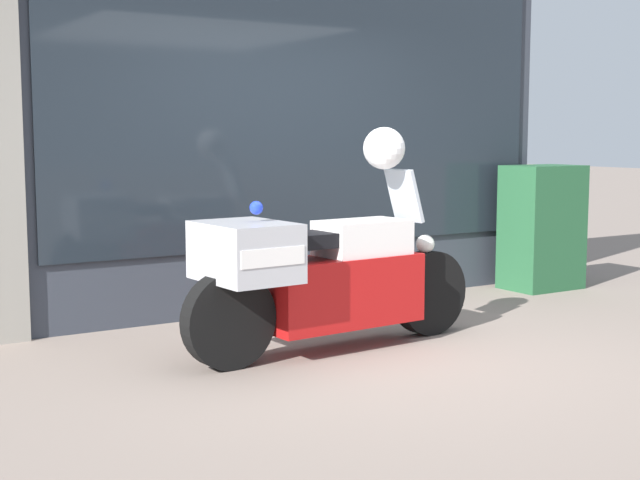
# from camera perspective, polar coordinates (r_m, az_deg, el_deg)

# --- Properties ---
(ground_plane) EXTENTS (60.00, 60.00, 0.00)m
(ground_plane) POSITION_cam_1_polar(r_m,az_deg,el_deg) (6.23, 5.08, -7.29)
(ground_plane) COLOR gray
(shop_building) EXTENTS (5.98, 0.55, 3.99)m
(shop_building) POSITION_cam_1_polar(r_m,az_deg,el_deg) (7.55, -6.73, 10.47)
(shop_building) COLOR #333842
(shop_building) RESTS_ON ground
(window_display) EXTENTS (4.59, 0.30, 2.03)m
(window_display) POSITION_cam_1_polar(r_m,az_deg,el_deg) (8.01, -1.44, -0.60)
(window_display) COLOR slate
(window_display) RESTS_ON ground
(paramedic_motorcycle) EXTENTS (2.38, 0.71, 1.26)m
(paramedic_motorcycle) POSITION_cam_1_polar(r_m,az_deg,el_deg) (6.12, -0.11, -2.26)
(paramedic_motorcycle) COLOR black
(paramedic_motorcycle) RESTS_ON ground
(utility_cabinet) EXTENTS (0.73, 0.51, 1.21)m
(utility_cabinet) POSITION_cam_1_polar(r_m,az_deg,el_deg) (8.99, 14.02, 0.80)
(utility_cabinet) COLOR #235633
(utility_cabinet) RESTS_ON ground
(white_helmet) EXTENTS (0.30, 0.30, 0.30)m
(white_helmet) POSITION_cam_1_polar(r_m,az_deg,el_deg) (6.40, 4.13, 5.88)
(white_helmet) COLOR white
(white_helmet) RESTS_ON paramedic_motorcycle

